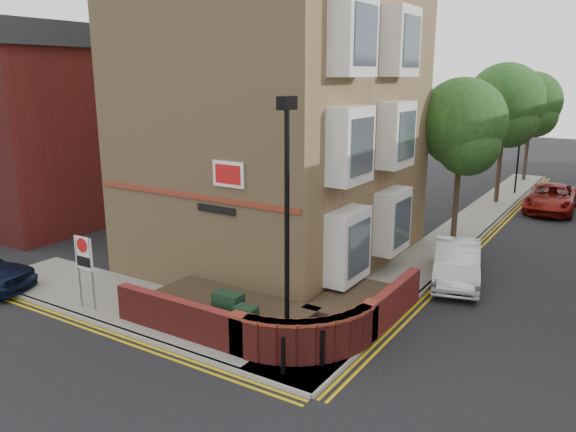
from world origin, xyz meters
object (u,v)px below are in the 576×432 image
Objects in this scene: utility_cabinet_large at (229,314)px; zone_sign at (84,259)px; silver_car_near at (457,263)px; lamppost at (287,230)px.

zone_sign reaches higher than utility_cabinet_large.
silver_car_near is (3.90, 7.49, -0.03)m from utility_cabinet_large.
zone_sign reaches higher than silver_car_near.
utility_cabinet_large is at bearing 176.99° from lamppost.
silver_car_near is at bearing 75.24° from lamppost.
silver_car_near reaches higher than utility_cabinet_large.
lamppost is at bearing 6.07° from zone_sign.
utility_cabinet_large is at bearing -132.88° from silver_car_near.
utility_cabinet_large is 0.55× the size of zone_sign.
silver_car_near is (8.60, 8.30, -0.95)m from zone_sign.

